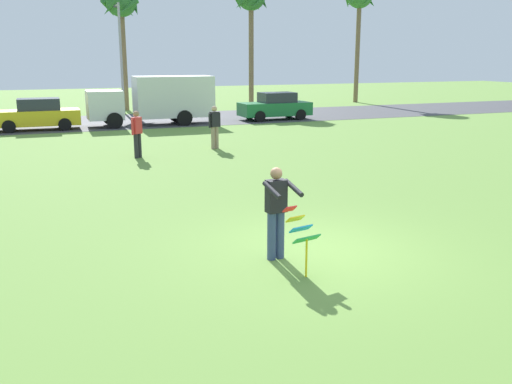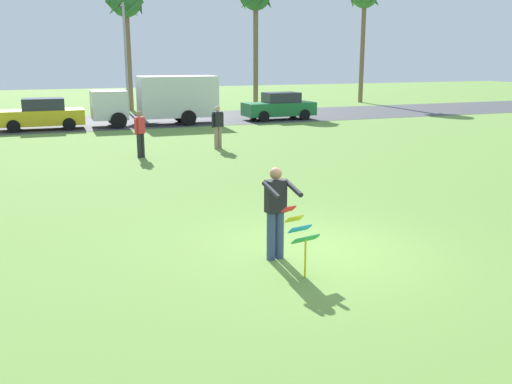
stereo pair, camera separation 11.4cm
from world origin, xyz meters
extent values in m
plane|color=olive|center=(0.00, 0.00, 0.00)|extent=(120.00, 120.00, 0.00)
cube|color=#424247|center=(0.00, 23.94, 0.01)|extent=(120.00, 8.00, 0.01)
cylinder|color=#384772|center=(-0.76, -0.11, 0.45)|extent=(0.16, 0.16, 0.90)
cylinder|color=#384772|center=(-0.94, -0.13, 0.45)|extent=(0.16, 0.16, 0.90)
cube|color=black|center=(-0.85, -0.12, 1.20)|extent=(0.38, 0.25, 0.60)
sphere|color=#9E7051|center=(-0.85, -0.12, 1.62)|extent=(0.22, 0.22, 0.22)
cylinder|color=black|center=(-0.61, -0.35, 1.38)|extent=(0.15, 0.59, 0.24)
cylinder|color=black|center=(-1.05, -0.39, 1.38)|extent=(0.15, 0.59, 0.24)
cube|color=red|center=(-0.83, -0.66, 1.09)|extent=(0.25, 0.18, 0.12)
cube|color=yellow|center=(-0.79, -0.82, 0.96)|extent=(0.34, 0.20, 0.12)
cube|color=#1E99D8|center=(-0.76, -0.98, 0.82)|extent=(0.44, 0.22, 0.12)
cube|color=green|center=(-0.73, -1.14, 0.68)|extent=(0.53, 0.24, 0.12)
cylinder|color=yellow|center=(-0.73, -1.14, 0.34)|extent=(0.04, 0.04, 0.68)
cube|color=yellow|center=(-4.74, 21.54, 0.64)|extent=(4.21, 1.73, 0.76)
cube|color=#282D38|center=(-4.59, 21.54, 1.30)|extent=(2.03, 1.41, 0.60)
cylinder|color=black|center=(-6.04, 20.74, 0.32)|extent=(0.64, 0.22, 0.64)
cylinder|color=black|center=(-6.03, 22.35, 0.32)|extent=(0.64, 0.22, 0.64)
cylinder|color=black|center=(-3.44, 20.72, 0.32)|extent=(0.64, 0.22, 0.64)
cylinder|color=black|center=(-3.43, 22.33, 0.32)|extent=(0.64, 0.22, 0.64)
cube|color=silver|center=(-1.33, 21.56, 1.17)|extent=(1.81, 1.91, 1.50)
cube|color=silver|center=(2.37, 21.53, 1.52)|extent=(4.22, 2.03, 2.20)
cylinder|color=black|center=(-0.98, 20.64, 0.42)|extent=(0.84, 0.29, 0.84)
cylinder|color=black|center=(-0.97, 22.48, 0.42)|extent=(0.84, 0.29, 0.84)
cylinder|color=black|center=(2.72, 20.61, 0.42)|extent=(0.84, 0.29, 0.84)
cylinder|color=black|center=(2.74, 22.45, 0.42)|extent=(0.84, 0.29, 0.84)
cube|color=#1E7238|center=(8.45, 21.54, 0.64)|extent=(4.23, 1.77, 0.76)
cube|color=#282D38|center=(8.60, 21.54, 1.30)|extent=(2.04, 1.43, 0.60)
cylinder|color=black|center=(7.16, 20.71, 0.32)|extent=(0.64, 0.23, 0.64)
cylinder|color=black|center=(7.14, 22.32, 0.32)|extent=(0.64, 0.23, 0.64)
cylinder|color=black|center=(9.77, 20.75, 0.32)|extent=(0.64, 0.23, 0.64)
cylinder|color=black|center=(9.74, 22.37, 0.32)|extent=(0.64, 0.23, 0.64)
cylinder|color=brown|center=(1.22, 30.94, 3.54)|extent=(0.36, 0.36, 7.08)
sphere|color=#2D6B2D|center=(1.22, 30.94, 7.28)|extent=(2.10, 2.10, 2.10)
cone|color=#2D6B2D|center=(2.17, 30.94, 6.83)|extent=(0.44, 1.56, 1.28)
cone|color=#2D6B2D|center=(1.51, 31.84, 6.83)|extent=(1.62, 0.90, 1.28)
cone|color=#2D6B2D|center=(0.45, 31.49, 6.83)|extent=(1.27, 1.52, 1.28)
cone|color=#2D6B2D|center=(0.45, 30.38, 6.83)|extent=(1.27, 1.52, 1.28)
cone|color=#2D6B2D|center=(1.51, 30.03, 6.83)|extent=(1.62, 0.90, 1.28)
cylinder|color=brown|center=(10.27, 30.18, 3.85)|extent=(0.36, 0.36, 7.69)
cone|color=#2D6B2D|center=(11.22, 30.18, 7.44)|extent=(0.44, 1.56, 1.28)
cone|color=#2D6B2D|center=(10.57, 31.09, 7.44)|extent=(1.62, 0.90, 1.28)
cone|color=#2D6B2D|center=(9.51, 30.74, 7.44)|extent=(1.27, 1.52, 1.28)
cone|color=#2D6B2D|center=(9.51, 29.62, 7.44)|extent=(1.27, 1.52, 1.28)
cone|color=#2D6B2D|center=(10.57, 29.28, 7.44)|extent=(1.62, 0.90, 1.28)
cylinder|color=brown|center=(19.82, 31.18, 4.10)|extent=(0.36, 0.36, 8.19)
cone|color=#387A33|center=(20.77, 31.18, 7.94)|extent=(0.44, 1.56, 1.28)
cone|color=#387A33|center=(20.12, 32.08, 7.94)|extent=(1.62, 0.90, 1.28)
cone|color=#387A33|center=(19.05, 31.73, 7.94)|extent=(1.27, 1.52, 1.28)
cone|color=#387A33|center=(19.05, 30.62, 7.94)|extent=(1.27, 1.52, 1.28)
cone|color=#387A33|center=(20.12, 30.27, 7.94)|extent=(1.62, 0.90, 1.28)
cylinder|color=#9E9EA3|center=(0.72, 28.85, 3.50)|extent=(0.16, 0.16, 7.00)
cylinder|color=#9E9EA3|center=(0.72, 29.55, 6.90)|extent=(0.10, 1.40, 0.10)
cube|color=#4C4C51|center=(0.72, 30.20, 6.86)|extent=(0.24, 0.44, 0.16)
cylinder|color=gray|center=(2.01, 12.55, 0.45)|extent=(0.16, 0.16, 0.90)
cylinder|color=gray|center=(1.84, 12.49, 0.45)|extent=(0.16, 0.16, 0.90)
cube|color=black|center=(1.92, 12.52, 1.20)|extent=(0.41, 0.32, 0.60)
sphere|color=tan|center=(1.92, 12.52, 1.62)|extent=(0.22, 0.22, 0.22)
cylinder|color=black|center=(2.15, 12.60, 1.17)|extent=(0.09, 0.09, 0.58)
cylinder|color=black|center=(1.69, 12.45, 1.17)|extent=(0.09, 0.09, 0.58)
cylinder|color=#26262B|center=(-1.43, 11.52, 0.45)|extent=(0.16, 0.16, 0.90)
cylinder|color=#26262B|center=(-1.29, 11.64, 0.45)|extent=(0.16, 0.16, 0.90)
cube|color=red|center=(-1.36, 11.58, 1.20)|extent=(0.42, 0.40, 0.60)
sphere|color=#9E7051|center=(-1.36, 11.58, 1.62)|extent=(0.22, 0.22, 0.22)
cylinder|color=red|center=(-1.54, 11.42, 1.17)|extent=(0.09, 0.09, 0.58)
cylinder|color=red|center=(-1.18, 11.74, 1.17)|extent=(0.09, 0.09, 0.58)
camera|label=1|loc=(-4.80, -9.17, 3.66)|focal=39.39mm
camera|label=2|loc=(-4.69, -9.21, 3.66)|focal=39.39mm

